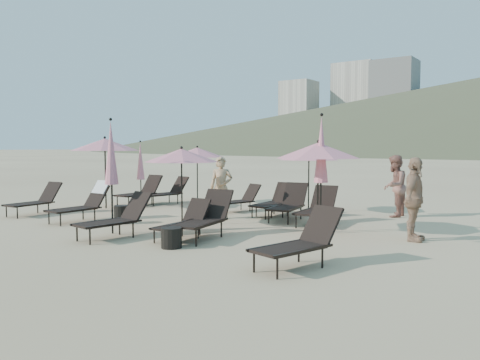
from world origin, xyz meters
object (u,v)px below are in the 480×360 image
Objects in this scene: lounger_4 at (184,221)px; umbrella_closed_1 at (321,150)px; lounger_8 at (240,199)px; lounger_11 at (317,207)px; lounger_9 at (276,200)px; umbrella_closed_2 at (140,161)px; lounger_7 at (168,191)px; side_table_1 at (171,238)px; beachgoer_a at (221,188)px; umbrella_open_0 at (105,145)px; lounger_6 at (141,191)px; lounger_1 at (84,202)px; umbrella_open_2 at (318,151)px; umbrella_closed_0 at (111,153)px; side_table_0 at (122,214)px; lounger_2 at (116,217)px; lounger_10 at (275,201)px; lounger_0 at (35,200)px; umbrella_open_4 at (309,154)px; umbrella_open_3 at (197,152)px; beachgoer_b at (394,186)px; umbrella_open_1 at (182,155)px; lounger_12 at (289,203)px; beachgoer_c at (414,199)px; lounger_5 at (300,240)px; lounger_3 at (204,217)px.

lounger_4 is 3.61m from umbrella_closed_1.
lounger_11 reaches higher than lounger_8.
lounger_9 is 4.78m from umbrella_closed_2.
umbrella_closed_2 is (0.21, -1.49, 1.13)m from lounger_7.
beachgoer_a is (-1.55, 3.69, 0.69)m from side_table_1.
umbrella_open_0 is (-5.71, 2.45, 1.74)m from lounger_4.
lounger_6 is 1.02× the size of lounger_7.
umbrella_open_2 is (6.11, 2.14, 1.45)m from lounger_1.
umbrella_closed_0 is at bearing -145.31° from umbrella_closed_1.
umbrella_open_2 is 5.52m from side_table_0.
lounger_2 is (2.66, -1.09, -0.06)m from lounger_1.
lounger_2 is at bearing -104.23° from lounger_9.
lounger_8 is 0.56× the size of umbrella_closed_1.
lounger_10 is at bearing 70.09° from umbrella_closed_0.
umbrella_closed_1 is (8.48, 2.11, 1.54)m from lounger_0.
lounger_10 is 1.92m from umbrella_open_4.
umbrella_open_3 is 4.99m from side_table_0.
umbrella_open_2 is at bearing -44.11° from lounger_9.
umbrella_open_2 is at bearing -13.15° from beachgoer_b.
lounger_2 is 5.20m from lounger_11.
umbrella_open_0 is at bearing -179.89° from umbrella_open_2.
umbrella_closed_1 is at bearing 15.81° from umbrella_open_1.
lounger_8 is 0.86× the size of lounger_12.
lounger_10 is at bearing 96.32° from side_table_1.
umbrella_open_4 is at bearing 90.84° from side_table_1.
lounger_1 is 8.64m from beachgoer_c.
side_table_0 is at bearing -47.75° from beachgoer_b.
lounger_5 is at bearing -69.88° from beachgoer_a.
lounger_2 is 0.79× the size of umbrella_closed_2.
beachgoer_a reaches higher than lounger_1.
lounger_7 reaches higher than lounger_9.
lounger_6 is 5.12m from umbrella_open_1.
umbrella_closed_2 is at bearing -43.84° from lounger_6.
lounger_11 is (5.59, 3.21, -0.06)m from lounger_1.
umbrella_open_0 is at bearing 154.48° from lounger_4.
lounger_0 is 10.82m from beachgoer_b.
lounger_1 is 6.63m from umbrella_open_2.
lounger_4 is 0.83× the size of lounger_6.
umbrella_closed_0 reaches higher than lounger_1.
umbrella_open_1 is (2.73, 1.04, 1.32)m from lounger_1.
lounger_7 is 1.89m from umbrella_closed_2.
lounger_4 is 2.43m from umbrella_closed_0.
umbrella_closed_2 is 1.24× the size of beachgoer_c.
side_table_1 is 0.23× the size of beachgoer_c.
umbrella_open_3 is at bearing 104.71° from side_table_0.
lounger_3 is at bearing 94.87° from side_table_1.
umbrella_open_4 is at bearing 84.28° from lounger_4.
beachgoer_b is (0.72, 3.64, -1.06)m from umbrella_open_2.
lounger_5 is (3.30, -0.71, 0.06)m from lounger_4.
lounger_7 is 0.99× the size of beachgoer_a.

